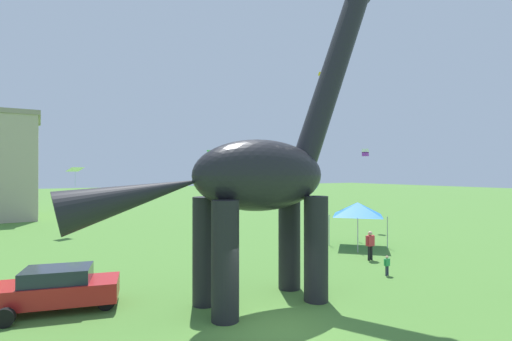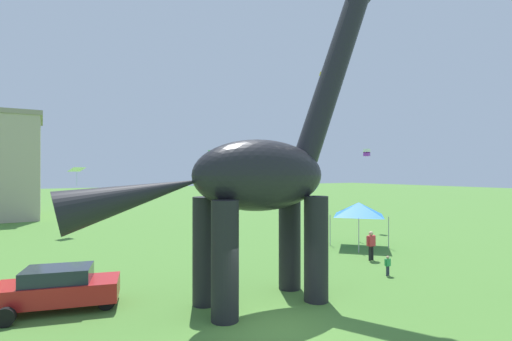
# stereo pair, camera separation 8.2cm
# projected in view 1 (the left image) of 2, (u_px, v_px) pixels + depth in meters

# --- Properties ---
(ground_plane) EXTENTS (240.00, 240.00, 0.00)m
(ground_plane) POSITION_uv_depth(u_px,v_px,m) (278.00, 327.00, 12.27)
(ground_plane) COLOR #4C7F33
(dinosaur_sculpture) EXTENTS (13.06, 2.77, 13.65)m
(dinosaur_sculpture) POSITION_uv_depth(u_px,v_px,m) (260.00, 175.00, 14.51)
(dinosaur_sculpture) COLOR black
(dinosaur_sculpture) RESTS_ON ground_plane
(parked_sedan_left) EXTENTS (4.50, 2.69, 1.55)m
(parked_sedan_left) POSITION_uv_depth(u_px,v_px,m) (57.00, 288.00, 13.74)
(parked_sedan_left) COLOR red
(parked_sedan_left) RESTS_ON ground_plane
(person_watching_child) EXTENTS (0.37, 0.16, 0.98)m
(person_watching_child) POSITION_uv_depth(u_px,v_px,m) (387.00, 264.00, 18.29)
(person_watching_child) COLOR #2D3347
(person_watching_child) RESTS_ON ground_plane
(person_photographer) EXTENTS (0.62, 0.27, 1.67)m
(person_photographer) POSITION_uv_depth(u_px,v_px,m) (370.00, 243.00, 21.50)
(person_photographer) COLOR black
(person_photographer) RESTS_ON ground_plane
(festival_canopy_tent) EXTENTS (3.15, 3.15, 3.00)m
(festival_canopy_tent) POSITION_uv_depth(u_px,v_px,m) (358.00, 209.00, 25.40)
(festival_canopy_tent) COLOR #B2B2B7
(festival_canopy_tent) RESTS_ON ground_plane
(kite_mid_right) EXTENTS (1.10, 1.02, 1.09)m
(kite_mid_right) POSITION_uv_depth(u_px,v_px,m) (324.00, 74.00, 31.92)
(kite_mid_right) COLOR orange
(kite_near_low) EXTENTS (1.42, 1.31, 0.18)m
(kite_near_low) POSITION_uv_depth(u_px,v_px,m) (213.00, 151.00, 36.48)
(kite_near_low) COLOR green
(kite_mid_left) EXTENTS (1.45, 1.34, 1.54)m
(kite_mid_left) POSITION_uv_depth(u_px,v_px,m) (75.00, 170.00, 30.49)
(kite_mid_left) COLOR white
(kite_trailing) EXTENTS (0.59, 0.59, 0.65)m
(kite_trailing) POSITION_uv_depth(u_px,v_px,m) (365.00, 152.00, 33.26)
(kite_trailing) COLOR white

